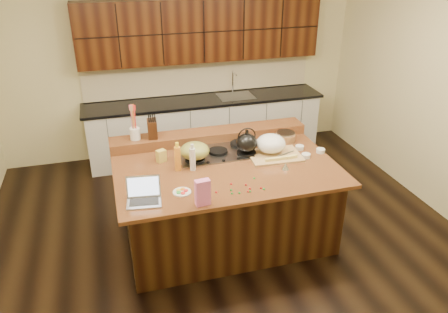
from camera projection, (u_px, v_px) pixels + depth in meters
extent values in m
cube|color=black|center=(225.00, 234.00, 5.18)|extent=(5.50, 5.00, 0.01)
cube|color=beige|center=(180.00, 69.00, 6.74)|extent=(5.50, 0.01, 2.70)
cube|color=beige|center=(350.00, 296.00, 2.42)|extent=(5.50, 0.01, 2.70)
cube|color=beige|center=(445.00, 105.00, 5.26)|extent=(0.01, 5.00, 2.70)
cube|color=black|center=(225.00, 202.00, 4.98)|extent=(2.22, 1.42, 0.88)
cube|color=black|center=(225.00, 167.00, 4.78)|extent=(2.40, 1.60, 0.04)
cube|color=black|center=(209.00, 135.00, 5.35)|extent=(2.40, 0.30, 0.12)
cube|color=gray|center=(218.00, 153.00, 5.03)|extent=(0.92, 0.52, 0.02)
cylinder|color=black|center=(190.00, 150.00, 5.06)|extent=(0.22, 0.22, 0.03)
cylinder|color=black|center=(239.00, 144.00, 5.20)|extent=(0.22, 0.22, 0.03)
cylinder|color=black|center=(195.00, 159.00, 4.83)|extent=(0.22, 0.22, 0.03)
cylinder|color=black|center=(246.00, 153.00, 4.98)|extent=(0.22, 0.22, 0.03)
cylinder|color=black|center=(218.00, 151.00, 5.02)|extent=(0.22, 0.22, 0.03)
cube|color=silver|center=(206.00, 128.00, 6.92)|extent=(3.60, 0.62, 0.90)
cube|color=black|center=(205.00, 100.00, 6.72)|extent=(3.70, 0.66, 0.04)
cube|color=gray|center=(236.00, 97.00, 6.83)|extent=(0.55, 0.42, 0.01)
cylinder|color=gray|center=(233.00, 82.00, 6.91)|extent=(0.02, 0.02, 0.36)
cube|color=black|center=(201.00, 30.00, 6.39)|extent=(3.60, 0.34, 0.90)
cube|color=beige|center=(200.00, 77.00, 6.86)|extent=(3.60, 0.03, 0.50)
ellipsoid|color=black|center=(247.00, 143.00, 4.92)|extent=(0.27, 0.27, 0.22)
ellipsoid|color=olive|center=(195.00, 151.00, 4.78)|extent=(0.42, 0.42, 0.18)
cube|color=#B7B7BC|center=(144.00, 203.00, 4.07)|extent=(0.35, 0.26, 0.01)
cube|color=black|center=(144.00, 202.00, 4.07)|extent=(0.28, 0.16, 0.00)
cube|color=#B7B7BC|center=(143.00, 186.00, 4.12)|extent=(0.33, 0.11, 0.21)
cube|color=silver|center=(143.00, 187.00, 4.11)|extent=(0.29, 0.09, 0.18)
cylinder|color=orange|center=(178.00, 159.00, 4.61)|extent=(0.09, 0.09, 0.27)
cylinder|color=silver|center=(193.00, 159.00, 4.62)|extent=(0.08, 0.08, 0.25)
cube|color=tan|center=(275.00, 156.00, 4.95)|extent=(0.60, 0.45, 0.03)
ellipsoid|color=white|center=(271.00, 143.00, 4.97)|extent=(0.34, 0.34, 0.21)
cube|color=#EDD872|center=(271.00, 160.00, 4.79)|extent=(0.13, 0.03, 0.03)
cube|color=#EDD872|center=(281.00, 158.00, 4.82)|extent=(0.13, 0.03, 0.03)
cube|color=#EDD872|center=(292.00, 157.00, 4.86)|extent=(0.13, 0.03, 0.03)
cylinder|color=gray|center=(286.00, 153.00, 4.96)|extent=(0.22, 0.09, 0.01)
cylinder|color=white|center=(321.00, 151.00, 5.05)|extent=(0.11, 0.11, 0.04)
cylinder|color=white|center=(300.00, 147.00, 5.12)|extent=(0.13, 0.13, 0.04)
cylinder|color=white|center=(306.00, 156.00, 4.93)|extent=(0.11, 0.11, 0.04)
cylinder|color=#996B3F|center=(285.00, 137.00, 5.34)|extent=(0.27, 0.27, 0.09)
cone|color=silver|center=(285.00, 166.00, 4.67)|extent=(0.09, 0.09, 0.07)
cube|color=pink|center=(203.00, 192.00, 4.00)|extent=(0.14, 0.08, 0.25)
cylinder|color=white|center=(182.00, 192.00, 4.24)|extent=(0.19, 0.19, 0.01)
cube|color=gold|center=(161.00, 156.00, 4.81)|extent=(0.12, 0.11, 0.14)
cylinder|color=white|center=(135.00, 134.00, 5.07)|extent=(0.16, 0.16, 0.14)
cube|color=black|center=(152.00, 129.00, 5.10)|extent=(0.12, 0.18, 0.22)
ellipsoid|color=red|center=(246.00, 185.00, 4.37)|extent=(0.02, 0.02, 0.02)
ellipsoid|color=#198C26|center=(232.00, 193.00, 4.21)|extent=(0.02, 0.02, 0.02)
ellipsoid|color=red|center=(216.00, 192.00, 4.24)|extent=(0.02, 0.02, 0.02)
ellipsoid|color=#198C26|center=(250.00, 191.00, 4.25)|extent=(0.02, 0.02, 0.02)
ellipsoid|color=red|center=(248.00, 191.00, 4.25)|extent=(0.02, 0.02, 0.02)
ellipsoid|color=#198C26|center=(254.00, 178.00, 4.49)|extent=(0.02, 0.02, 0.02)
ellipsoid|color=red|center=(250.00, 188.00, 4.30)|extent=(0.02, 0.02, 0.02)
ellipsoid|color=#198C26|center=(239.00, 193.00, 4.22)|extent=(0.02, 0.02, 0.02)
ellipsoid|color=red|center=(231.00, 184.00, 4.38)|extent=(0.02, 0.02, 0.02)
ellipsoid|color=#198C26|center=(264.00, 189.00, 4.29)|extent=(0.02, 0.02, 0.02)
ellipsoid|color=red|center=(261.00, 188.00, 4.31)|extent=(0.02, 0.02, 0.02)
ellipsoid|color=#198C26|center=(231.00, 190.00, 4.27)|extent=(0.02, 0.02, 0.02)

